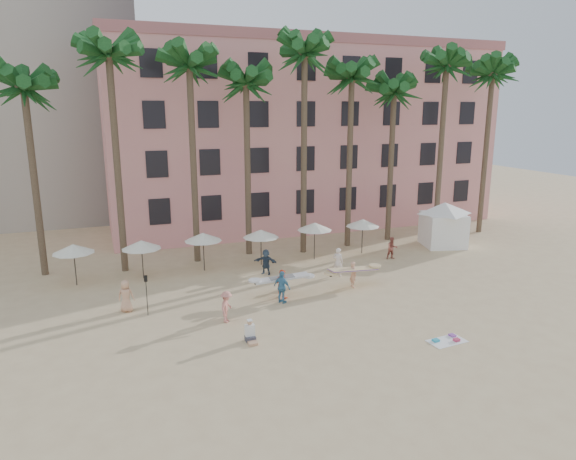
# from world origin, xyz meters

# --- Properties ---
(ground) EXTENTS (120.00, 120.00, 0.00)m
(ground) POSITION_xyz_m (0.00, 0.00, 0.00)
(ground) COLOR #D1B789
(ground) RESTS_ON ground
(pink_hotel) EXTENTS (35.00, 14.00, 16.00)m
(pink_hotel) POSITION_xyz_m (7.00, 26.00, 8.00)
(pink_hotel) COLOR pink
(pink_hotel) RESTS_ON ground
(palm_row) EXTENTS (44.40, 5.40, 16.30)m
(palm_row) POSITION_xyz_m (0.51, 15.00, 12.97)
(palm_row) COLOR brown
(palm_row) RESTS_ON ground
(umbrella_row) EXTENTS (22.50, 2.70, 2.73)m
(umbrella_row) POSITION_xyz_m (-3.00, 12.50, 2.33)
(umbrella_row) COLOR #332B23
(umbrella_row) RESTS_ON ground
(cabana) EXTENTS (5.51, 5.51, 3.50)m
(cabana) POSITION_xyz_m (14.04, 12.26, 2.07)
(cabana) COLOR white
(cabana) RESTS_ON ground
(beach_towel) EXTENTS (1.88, 1.15, 0.14)m
(beach_towel) POSITION_xyz_m (3.56, -2.07, 0.03)
(beach_towel) COLOR white
(beach_towel) RESTS_ON ground
(carrier_yellow) EXTENTS (3.29, 1.09, 1.63)m
(carrier_yellow) POSITION_xyz_m (2.86, 6.16, 0.94)
(carrier_yellow) COLOR #DF9E7D
(carrier_yellow) RESTS_ON ground
(carrier_white) EXTENTS (3.22, 1.07, 1.67)m
(carrier_white) POSITION_xyz_m (-1.80, 6.06, 0.91)
(carrier_white) COLOR #FF441A
(carrier_white) RESTS_ON ground
(beachgoers) EXTENTS (19.62, 7.95, 1.90)m
(beachgoers) POSITION_xyz_m (-1.87, 7.54, 0.87)
(beachgoers) COLOR #2E3F51
(beachgoers) RESTS_ON ground
(paddle) EXTENTS (0.18, 0.04, 2.23)m
(paddle) POSITION_xyz_m (-9.36, 6.08, 1.41)
(paddle) COLOR black
(paddle) RESTS_ON ground
(seated_man) EXTENTS (0.46, 0.81, 1.05)m
(seated_man) POSITION_xyz_m (-5.16, 1.18, 0.36)
(seated_man) COLOR #3F3F4C
(seated_man) RESTS_ON ground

